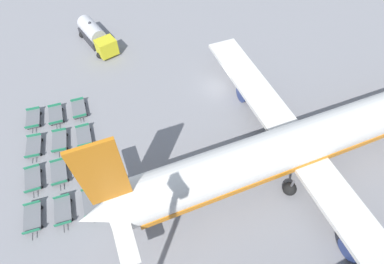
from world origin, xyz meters
TOP-DOWN VIEW (x-y plane):
  - ground_plane at (0.00, 0.00)m, footprint 500.00×500.00m
  - airplane at (13.38, 2.92)m, footprint 37.47×46.74m
  - fuel_tanker_primary at (-15.89, -12.05)m, footprint 8.74×4.47m
  - baggage_dolly_row_near_col_a at (-4.19, -22.71)m, footprint 3.70×2.01m
  - baggage_dolly_row_near_col_b at (-0.02, -23.19)m, footprint 3.70×2.08m
  - baggage_dolly_row_near_col_c at (4.13, -23.81)m, footprint 3.67×1.86m
  - baggage_dolly_row_near_col_d at (8.33, -24.40)m, footprint 3.69×1.94m
  - baggage_dolly_row_mid_a_col_a at (-3.65, -20.18)m, footprint 3.68×1.90m
  - baggage_dolly_row_mid_a_col_b at (0.43, -20.48)m, footprint 3.70×2.06m
  - baggage_dolly_row_mid_a_col_c at (4.45, -21.26)m, footprint 3.68×1.88m
  - baggage_dolly_row_mid_a_col_d at (8.83, -21.69)m, footprint 3.69×1.93m
  - baggage_dolly_row_mid_b_col_a at (-3.44, -17.48)m, footprint 3.67×1.86m
  - baggage_dolly_row_mid_b_col_b at (0.92, -17.86)m, footprint 3.68×1.90m
  - baggage_dolly_row_mid_b_col_c at (5.01, -18.54)m, footprint 3.69×1.98m
  - baggage_dolly_row_mid_b_col_d at (9.13, -19.02)m, footprint 3.68×1.88m

SIDE VIEW (x-z plane):
  - ground_plane at x=0.00m, z-range 0.00..0.00m
  - baggage_dolly_row_near_col_a at x=-4.19m, z-range 0.02..0.94m
  - baggage_dolly_row_near_col_b at x=-0.02m, z-range 0.02..0.94m
  - baggage_dolly_row_near_col_c at x=4.13m, z-range 0.02..0.94m
  - baggage_dolly_row_near_col_d at x=8.33m, z-range 0.02..0.94m
  - baggage_dolly_row_mid_a_col_a at x=-3.65m, z-range 0.02..0.94m
  - baggage_dolly_row_mid_a_col_b at x=0.43m, z-range 0.02..0.94m
  - baggage_dolly_row_mid_a_col_c at x=4.45m, z-range 0.02..0.94m
  - baggage_dolly_row_mid_a_col_d at x=8.83m, z-range 0.02..0.94m
  - baggage_dolly_row_mid_b_col_a at x=-3.44m, z-range 0.02..0.94m
  - baggage_dolly_row_mid_b_col_b at x=0.92m, z-range 0.02..0.94m
  - baggage_dolly_row_mid_b_col_c at x=5.01m, z-range 0.02..0.94m
  - baggage_dolly_row_mid_b_col_d at x=9.13m, z-range 0.02..0.94m
  - fuel_tanker_primary at x=-15.89m, z-range -0.24..2.76m
  - airplane at x=13.38m, z-range -3.22..9.54m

